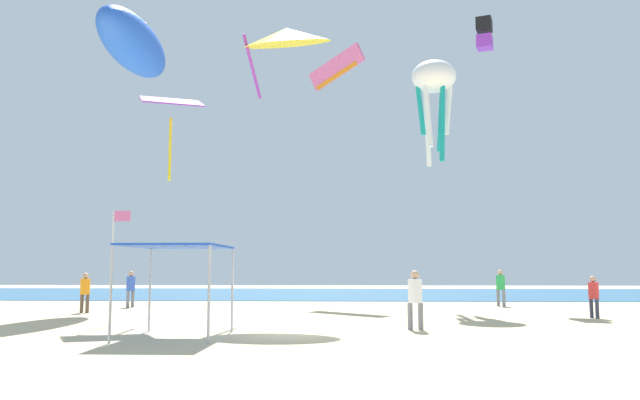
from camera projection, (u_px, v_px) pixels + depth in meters
ground at (296, 335)px, 18.96m from camera, size 110.00×110.00×0.10m
ocean_strip at (330, 293)px, 49.13m from camera, size 110.00×24.04×0.03m
canopy_tent at (178, 250)px, 18.03m from camera, size 2.61×3.27×2.55m
person_near_tent at (85, 289)px, 27.68m from camera, size 0.44×0.41×1.72m
person_leftmost at (131, 286)px, 31.64m from camera, size 0.42×0.44×1.78m
person_central at (501, 285)px, 32.47m from camera, size 0.44×0.44×1.84m
person_rightmost at (594, 293)px, 24.67m from camera, size 0.38×0.40×1.62m
person_far_shore at (415, 295)px, 19.98m from camera, size 0.48×0.44×1.84m
banner_flag at (114, 257)px, 21.35m from camera, size 0.61×0.06×3.82m
kite_inflatable_blue at (134, 44)px, 33.27m from camera, size 3.31×8.50×3.48m
kite_parafoil_pink at (337, 68)px, 40.06m from camera, size 3.62×2.29×2.48m
kite_box_black at (484, 34)px, 37.87m from camera, size 1.12×1.14×1.88m
kite_octopus_white at (434, 82)px, 32.64m from camera, size 2.42×2.42×5.34m
kite_diamond_purple at (171, 105)px, 25.37m from camera, size 3.00×2.94×3.59m
kite_delta_yellow at (287, 36)px, 28.13m from camera, size 4.69×4.72×3.31m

